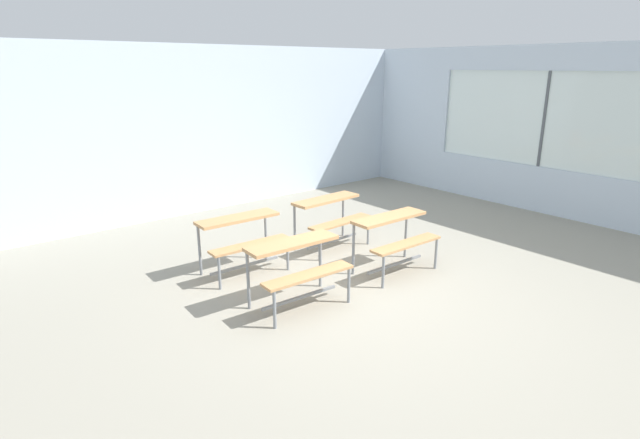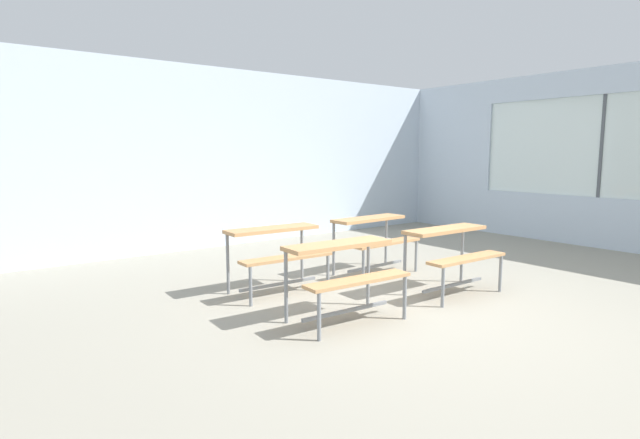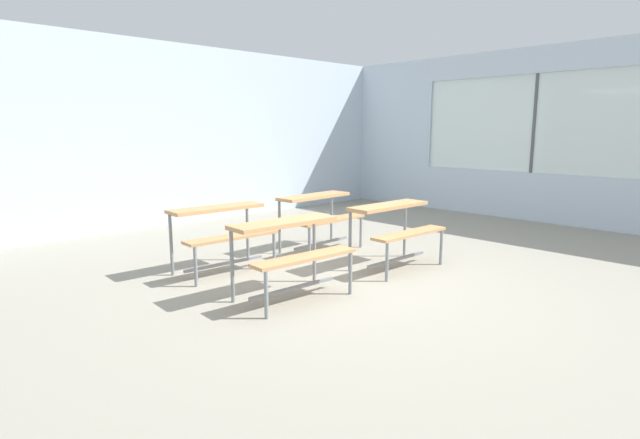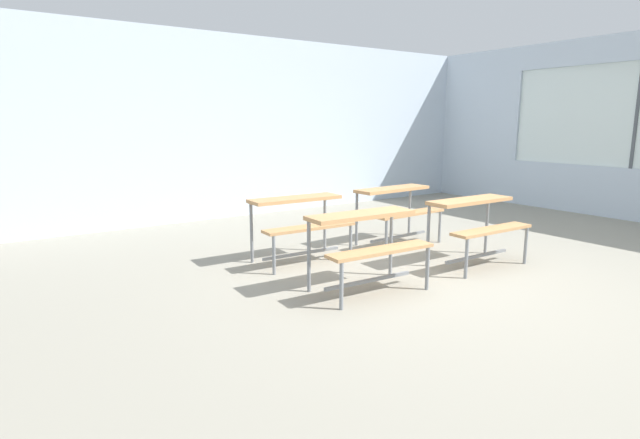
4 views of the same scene
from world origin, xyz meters
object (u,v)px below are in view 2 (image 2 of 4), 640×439
Objects in this scene: desk_bench_r0c0 at (345,263)px; desk_bench_r0c1 at (452,245)px; desk_bench_r1c1 at (374,231)px; desk_bench_r1c0 at (277,244)px.

desk_bench_r0c0 is 1.01× the size of desk_bench_r0c1.
desk_bench_r1c1 is at bearing 41.12° from desk_bench_r0c0.
desk_bench_r0c0 is 1.96m from desk_bench_r1c1.
desk_bench_r1c1 is (1.52, -0.01, 0.00)m from desk_bench_r1c0.
desk_bench_r0c0 is 1.22m from desk_bench_r1c0.
desk_bench_r0c0 is at bearing -88.64° from desk_bench_r1c0.
desk_bench_r0c0 is 1.00× the size of desk_bench_r1c1.
desk_bench_r1c0 is at bearing 92.10° from desk_bench_r0c0.
desk_bench_r0c0 is 1.58m from desk_bench_r0c1.
desk_bench_r0c0 is at bearing -179.41° from desk_bench_r0c1.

